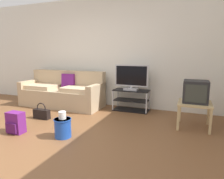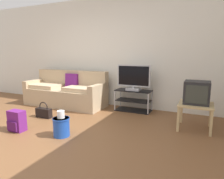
# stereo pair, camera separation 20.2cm
# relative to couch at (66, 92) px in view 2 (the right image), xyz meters

# --- Properties ---
(ground_plane) EXTENTS (9.00, 9.80, 0.02)m
(ground_plane) POSITION_rel_couch_xyz_m (0.89, -1.90, -0.35)
(ground_plane) COLOR brown
(wall_back) EXTENTS (9.00, 0.10, 2.70)m
(wall_back) POSITION_rel_couch_xyz_m (0.89, 0.55, 1.01)
(wall_back) COLOR silver
(wall_back) RESTS_ON ground_plane
(couch) EXTENTS (2.10, 0.81, 0.88)m
(couch) POSITION_rel_couch_xyz_m (0.00, 0.00, 0.00)
(couch) COLOR tan
(couch) RESTS_ON ground_plane
(tv_stand) EXTENTS (0.82, 0.39, 0.49)m
(tv_stand) POSITION_rel_couch_xyz_m (1.76, 0.22, -0.09)
(tv_stand) COLOR black
(tv_stand) RESTS_ON ground_plane
(flat_tv) EXTENTS (0.78, 0.22, 0.59)m
(flat_tv) POSITION_rel_couch_xyz_m (1.76, 0.19, 0.45)
(flat_tv) COLOR #B2B2B7
(flat_tv) RESTS_ON tv_stand
(side_table) EXTENTS (0.57, 0.57, 0.46)m
(side_table) POSITION_rel_couch_xyz_m (3.12, -0.44, 0.06)
(side_table) COLOR tan
(side_table) RESTS_ON ground_plane
(crt_tv) EXTENTS (0.42, 0.40, 0.39)m
(crt_tv) POSITION_rel_couch_xyz_m (3.12, -0.42, 0.32)
(crt_tv) COLOR #232326
(crt_tv) RESTS_ON side_table
(backpack) EXTENTS (0.28, 0.25, 0.36)m
(backpack) POSITION_rel_couch_xyz_m (0.33, -1.82, -0.16)
(backpack) COLOR #661E70
(backpack) RESTS_ON ground_plane
(handbag) EXTENTS (0.35, 0.12, 0.34)m
(handbag) POSITION_rel_couch_xyz_m (0.21, -1.06, -0.22)
(handbag) COLOR black
(handbag) RESTS_ON ground_plane
(cleaning_bucket) EXTENTS (0.28, 0.28, 0.43)m
(cleaning_bucket) POSITION_rel_couch_xyz_m (1.17, -1.68, -0.16)
(cleaning_bucket) COLOR blue
(cleaning_bucket) RESTS_ON ground_plane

